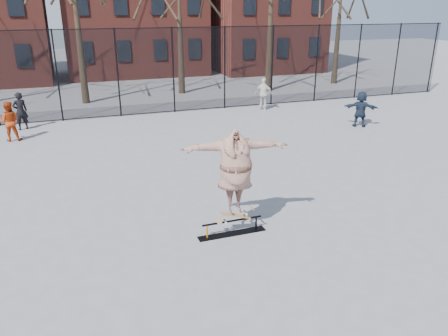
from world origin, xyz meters
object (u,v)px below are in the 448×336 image
object	(u,v)px
skate_rail	(232,228)
bystander_white	(264,94)
bystander_navy	(361,109)
skateboard	(235,218)
skater	(235,176)
bystander_black	(20,111)
bystander_red	(9,121)

from	to	relation	value
skate_rail	bystander_white	bearing A→B (deg)	62.41
skate_rail	bystander_navy	size ratio (longest dim) A/B	1.05
skateboard	skater	world-z (taller)	skater
bystander_black	bystander_navy	size ratio (longest dim) A/B	1.03
skate_rail	bystander_black	size ratio (longest dim) A/B	1.02
bystander_red	bystander_black	bearing A→B (deg)	-95.37
bystander_navy	bystander_black	bearing A→B (deg)	18.39
skate_rail	skateboard	size ratio (longest dim) A/B	2.02
skateboard	bystander_red	distance (m)	11.22
bystander_red	bystander_white	xyz separation A→B (m)	(11.38, 1.61, 0.03)
skate_rail	bystander_black	world-z (taller)	bystander_black
skate_rail	bystander_red	size ratio (longest dim) A/B	1.06
bystander_black	bystander_white	bearing A→B (deg)	161.19
skater	bystander_red	bearing A→B (deg)	128.95
skate_rail	skater	bearing A→B (deg)	-0.00
bystander_white	bystander_navy	world-z (taller)	bystander_white
skate_rail	bystander_black	xyz separation A→B (m)	(-5.17, 11.37, 0.65)
skater	bystander_black	xyz separation A→B (m)	(-5.24, 11.37, -0.62)
skateboard	bystander_navy	world-z (taller)	bystander_navy
bystander_black	bystander_white	size ratio (longest dim) A/B	1.00
bystander_black	bystander_white	world-z (taller)	bystander_white
bystander_black	bystander_red	xyz separation A→B (m)	(-0.27, -1.61, -0.03)
bystander_black	bystander_white	distance (m)	11.11
bystander_red	skate_rail	bearing A→B (deg)	123.43
bystander_navy	skate_rail	bearing A→B (deg)	75.60
skateboard	bystander_red	bearing A→B (deg)	119.44
skateboard	bystander_navy	size ratio (longest dim) A/B	0.52
bystander_red	bystander_navy	bearing A→B (deg)	173.22
skateboard	skater	xyz separation A→B (m)	(0.00, 0.00, 1.01)
skate_rail	bystander_navy	world-z (taller)	bystander_navy
skate_rail	skateboard	world-z (taller)	skateboard
bystander_red	bystander_navy	size ratio (longest dim) A/B	0.99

